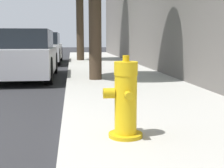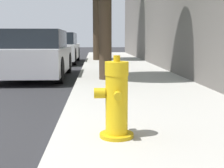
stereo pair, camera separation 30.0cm
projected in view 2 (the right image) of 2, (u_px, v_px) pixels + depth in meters
sidewalk_slab at (183, 138)px, 3.18m from camera, size 2.65×40.00×0.12m
fire_hydrant at (116, 101)px, 2.99m from camera, size 0.38×0.40×0.79m
parked_car_near at (35, 55)px, 8.59m from camera, size 1.77×3.89×1.32m
parked_car_mid at (58, 48)px, 14.16m from camera, size 1.82×4.51×1.35m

